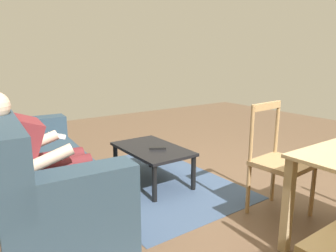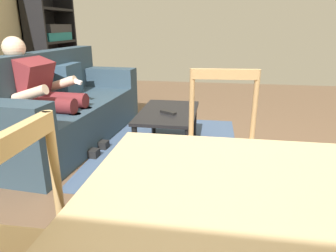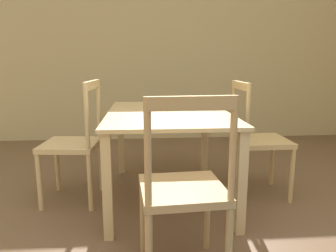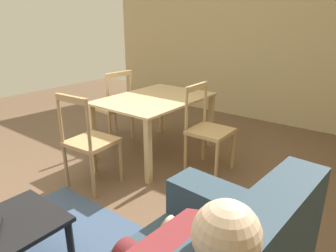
{
  "view_description": "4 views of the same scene",
  "coord_description": "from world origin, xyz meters",
  "px_view_note": "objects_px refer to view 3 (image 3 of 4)",
  "views": [
    {
      "loc": [
        -1.96,
        2.1,
        1.36
      ],
      "look_at": [
        -0.3,
        0.93,
        0.9
      ],
      "focal_mm": 33.63,
      "sensor_mm": 36.0,
      "label": 1
    },
    {
      "loc": [
        -2.07,
        -0.07,
        1.2
      ],
      "look_at": [
        0.77,
        0.38,
        0.24
      ],
      "focal_mm": 32.15,
      "sensor_mm": 36.0,
      "label": 2
    },
    {
      "loc": [
        1.06,
        -0.33,
        1.1
      ],
      "look_at": [
        -1.43,
        -0.14,
        0.6
      ],
      "focal_mm": 34.09,
      "sensor_mm": 36.0,
      "label": 3
    },
    {
      "loc": [
        1.27,
        2.15,
        1.6
      ],
      "look_at": [
        -0.3,
        0.93,
        0.9
      ],
      "focal_mm": 32.74,
      "sensor_mm": 36.0,
      "label": 4
    }
  ],
  "objects_px": {
    "dining_table": "(168,124)",
    "dining_chair_facing_couch": "(183,191)",
    "dining_chair_by_doorway": "(74,144)",
    "dining_chair_near_wall": "(258,140)"
  },
  "relations": [
    {
      "from": "dining_chair_facing_couch",
      "to": "dining_chair_by_doorway",
      "type": "relative_size",
      "value": 1.0
    },
    {
      "from": "dining_table",
      "to": "dining_chair_near_wall",
      "type": "height_order",
      "value": "dining_chair_near_wall"
    },
    {
      "from": "dining_table",
      "to": "dining_chair_by_doorway",
      "type": "xyz_separation_m",
      "value": [
        0.0,
        -0.74,
        -0.15
      ]
    },
    {
      "from": "dining_table",
      "to": "dining_chair_facing_couch",
      "type": "height_order",
      "value": "dining_chair_facing_couch"
    },
    {
      "from": "dining_table",
      "to": "dining_chair_by_doorway",
      "type": "height_order",
      "value": "dining_chair_by_doorway"
    },
    {
      "from": "dining_chair_by_doorway",
      "to": "dining_table",
      "type": "bearing_deg",
      "value": 90.22
    },
    {
      "from": "dining_table",
      "to": "dining_chair_facing_couch",
      "type": "relative_size",
      "value": 1.39
    },
    {
      "from": "dining_table",
      "to": "dining_chair_by_doorway",
      "type": "bearing_deg",
      "value": -89.78
    },
    {
      "from": "dining_chair_near_wall",
      "to": "dining_chair_facing_couch",
      "type": "relative_size",
      "value": 0.99
    },
    {
      "from": "dining_chair_near_wall",
      "to": "dining_chair_by_doorway",
      "type": "relative_size",
      "value": 0.99
    }
  ]
}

